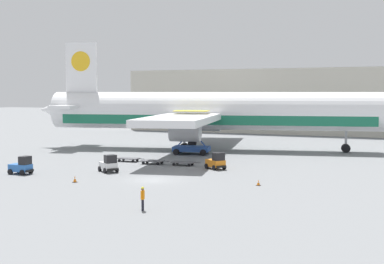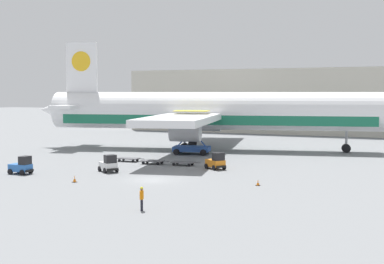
% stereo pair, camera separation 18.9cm
% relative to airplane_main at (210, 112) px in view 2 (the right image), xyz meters
% --- Properties ---
extents(ground_plane, '(400.00, 400.00, 0.00)m').
position_rel_airplane_main_xyz_m(ground_plane, '(5.24, -29.01, -5.84)').
color(ground_plane, slate).
extents(terminal_building, '(90.00, 18.20, 14.00)m').
position_rel_airplane_main_xyz_m(terminal_building, '(11.64, 42.49, 1.15)').
color(terminal_building, '#BCB7A8').
rests_on(terminal_building, ground_plane).
extents(airplane_main, '(57.31, 48.59, 17.00)m').
position_rel_airplane_main_xyz_m(airplane_main, '(0.00, 0.00, 0.00)').
color(airplane_main, white).
rests_on(airplane_main, ground_plane).
extents(scissor_lift_loader, '(5.73, 4.32, 6.33)m').
position_rel_airplane_main_xyz_m(scissor_lift_loader, '(-0.23, -6.51, -3.49)').
color(scissor_lift_loader, '#284C99').
rests_on(scissor_lift_loader, ground_plane).
extents(baggage_tug_foreground, '(2.81, 2.62, 2.00)m').
position_rel_airplane_main_xyz_m(baggage_tug_foreground, '(-1.85, -26.19, -4.96)').
color(baggage_tug_foreground, silver).
rests_on(baggage_tug_foreground, ground_plane).
extents(baggage_tug_mid, '(2.51, 1.72, 2.00)m').
position_rel_airplane_main_xyz_m(baggage_tug_mid, '(-9.86, -31.23, -4.96)').
color(baggage_tug_mid, '#2D66B7').
rests_on(baggage_tug_mid, ground_plane).
extents(baggage_tug_far, '(2.81, 2.62, 2.00)m').
position_rel_airplane_main_xyz_m(baggage_tug_far, '(8.44, -19.24, -4.96)').
color(baggage_tug_far, orange).
rests_on(baggage_tug_far, ground_plane).
extents(baggage_dolly_lead, '(3.75, 1.72, 0.48)m').
position_rel_airplane_main_xyz_m(baggage_dolly_lead, '(-4.49, -17.33, -5.45)').
color(baggage_dolly_lead, '#56565B').
rests_on(baggage_dolly_lead, ground_plane).
extents(baggage_dolly_second, '(3.75, 1.72, 0.48)m').
position_rel_airplane_main_xyz_m(baggage_dolly_second, '(-0.46, -18.26, -5.45)').
color(baggage_dolly_second, '#56565B').
rests_on(baggage_dolly_second, ground_plane).
extents(baggage_dolly_third, '(3.75, 1.72, 0.48)m').
position_rel_airplane_main_xyz_m(baggage_dolly_third, '(3.59, -17.89, -5.45)').
color(baggage_dolly_third, '#56565B').
rests_on(baggage_dolly_third, ground_plane).
extents(ground_crew_near, '(0.29, 0.56, 1.85)m').
position_rel_airplane_main_xyz_m(ground_crew_near, '(11.12, -41.97, -4.74)').
color(ground_crew_near, black).
rests_on(ground_crew_near, ground_plane).
extents(traffic_cone_near, '(0.40, 0.40, 0.69)m').
position_rel_airplane_main_xyz_m(traffic_cone_near, '(-1.28, -33.39, -5.50)').
color(traffic_cone_near, black).
rests_on(traffic_cone_near, ground_plane).
extents(traffic_cone_far, '(0.40, 0.40, 0.56)m').
position_rel_airplane_main_xyz_m(traffic_cone_far, '(16.07, -27.85, -5.57)').
color(traffic_cone_far, black).
rests_on(traffic_cone_far, ground_plane).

